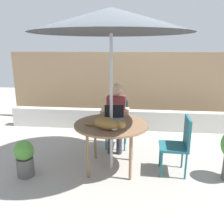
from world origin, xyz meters
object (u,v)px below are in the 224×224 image
at_px(laptop, 114,115).
at_px(potted_plant_by_chair, 25,157).
at_px(chair_occupied, 117,120).
at_px(person_seated, 116,113).
at_px(patio_table, 111,127).
at_px(chair_empty, 180,141).
at_px(patio_umbrella, 111,20).
at_px(cat, 109,124).

height_order(laptop, potted_plant_by_chair, laptop).
bearing_deg(laptop, chair_occupied, 91.60).
distance_m(chair_occupied, person_seated, 0.23).
relative_size(patio_table, person_seated, 0.91).
bearing_deg(chair_empty, potted_plant_by_chair, -171.69).
bearing_deg(chair_occupied, chair_empty, -43.29).
bearing_deg(patio_umbrella, potted_plant_by_chair, -163.66).
bearing_deg(chair_occupied, patio_table, -90.00).
bearing_deg(potted_plant_by_chair, chair_occupied, 46.14).
bearing_deg(cat, chair_empty, 13.05).
height_order(patio_umbrella, potted_plant_by_chair, patio_umbrella).
height_order(patio_table, patio_umbrella, patio_umbrella).
bearing_deg(person_seated, laptop, -87.93).
distance_m(cat, potted_plant_by_chair, 1.33).
relative_size(patio_umbrella, cat, 3.80).
distance_m(patio_table, chair_empty, 1.02).
height_order(patio_table, chair_occupied, chair_occupied).
bearing_deg(patio_umbrella, patio_table, 0.00).
distance_m(person_seated, laptop, 0.55).
bearing_deg(cat, chair_occupied, 89.63).
bearing_deg(person_seated, patio_table, -90.00).
relative_size(chair_occupied, person_seated, 0.72).
bearing_deg(patio_table, chair_occupied, 90.00).
height_order(chair_occupied, chair_empty, same).
bearing_deg(chair_occupied, person_seated, -90.00).
relative_size(chair_occupied, cat, 1.42).
distance_m(person_seated, potted_plant_by_chair, 1.70).
xyz_separation_m(chair_empty, laptop, (-0.99, 0.25, 0.29)).
distance_m(patio_table, patio_umbrella, 1.49).
height_order(chair_occupied, cat, cat).
relative_size(person_seated, laptop, 3.71).
distance_m(laptop, potted_plant_by_chair, 1.46).
bearing_deg(person_seated, patio_umbrella, -90.00).
height_order(chair_empty, laptop, laptop).
bearing_deg(potted_plant_by_chair, patio_umbrella, 16.34).
xyz_separation_m(patio_table, chair_occupied, (0.00, 0.91, -0.17)).
xyz_separation_m(patio_umbrella, person_seated, (0.00, 0.76, -1.49)).
xyz_separation_m(cat, potted_plant_by_chair, (-1.22, -0.09, -0.53)).
distance_m(patio_umbrella, cat, 1.38).
distance_m(patio_umbrella, chair_occupied, 1.90).
height_order(chair_occupied, person_seated, person_seated).
bearing_deg(patio_table, chair_empty, -1.88).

